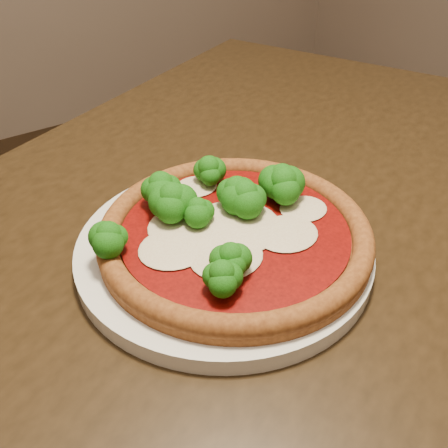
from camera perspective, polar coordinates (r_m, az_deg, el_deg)
dining_table at (r=0.59m, az=2.60°, el=-10.69°), size 1.51×1.26×0.75m
plate at (r=0.52m, az=0.00°, el=-2.74°), size 0.30×0.30×0.02m
pizza at (r=0.51m, az=0.64°, el=0.04°), size 0.28×0.28×0.06m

